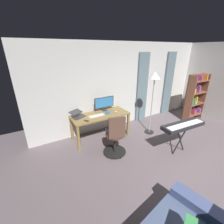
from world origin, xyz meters
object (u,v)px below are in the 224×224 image
at_px(bookshelf, 194,97).
at_px(floor_lamp, 154,84).
at_px(laptop, 78,115).
at_px(cell_phone_by_monitor, 87,121).
at_px(computer_mouse, 116,112).
at_px(mug_coffee, 108,113).
at_px(piano_keyboard, 183,126).
at_px(computer_keyboard, 97,116).
at_px(desk, 100,117).
at_px(office_chair, 115,137).
at_px(computer_monitor, 104,103).

height_order(bookshelf, floor_lamp, floor_lamp).
height_order(laptop, cell_phone_by_monitor, laptop).
relative_size(computer_mouse, mug_coffee, 0.78).
bearing_deg(computer_mouse, piano_keyboard, 121.20).
height_order(computer_keyboard, mug_coffee, mug_coffee).
bearing_deg(computer_keyboard, mug_coffee, 173.13).
bearing_deg(computer_keyboard, bookshelf, 172.65).
height_order(computer_keyboard, cell_phone_by_monitor, computer_keyboard).
height_order(desk, computer_mouse, computer_mouse).
distance_m(cell_phone_by_monitor, bookshelf, 3.93).
distance_m(cell_phone_by_monitor, piano_keyboard, 2.33).
bearing_deg(floor_lamp, mug_coffee, -18.83).
bearing_deg(bookshelf, office_chair, 6.40).
height_order(desk, office_chair, office_chair).
bearing_deg(office_chair, computer_monitor, 92.03).
xyz_separation_m(cell_phone_by_monitor, piano_keyboard, (-1.85, 1.42, 0.01)).
bearing_deg(office_chair, laptop, 133.84).
height_order(laptop, floor_lamp, floor_lamp).
distance_m(computer_keyboard, floor_lamp, 1.80).
distance_m(laptop, mug_coffee, 0.82).
relative_size(computer_keyboard, bookshelf, 0.26).
bearing_deg(floor_lamp, computer_monitor, -31.74).
bearing_deg(floor_lamp, office_chair, 15.08).
height_order(piano_keyboard, floor_lamp, floor_lamp).
xyz_separation_m(bookshelf, floor_lamp, (2.02, -0.00, 0.70)).
height_order(cell_phone_by_monitor, piano_keyboard, piano_keyboard).
distance_m(computer_keyboard, laptop, 0.50).
bearing_deg(laptop, office_chair, 91.70).
xyz_separation_m(desk, mug_coffee, (-0.20, 0.09, 0.13)).
height_order(computer_mouse, bookshelf, bookshelf).
relative_size(office_chair, computer_mouse, 10.67).
bearing_deg(mug_coffee, desk, -25.24).
distance_m(piano_keyboard, floor_lamp, 1.36).
bearing_deg(computer_monitor, floor_lamp, 148.26).
height_order(office_chair, computer_keyboard, office_chair).
xyz_separation_m(desk, bookshelf, (-3.44, 0.51, 0.19)).
xyz_separation_m(cell_phone_by_monitor, bookshelf, (-3.92, 0.31, 0.10)).
bearing_deg(floor_lamp, desk, -19.75).
bearing_deg(computer_keyboard, computer_monitor, -144.48).
height_order(computer_keyboard, bookshelf, bookshelf).
height_order(desk, bookshelf, bookshelf).
relative_size(office_chair, computer_keyboard, 2.48).
xyz_separation_m(desk, piano_keyboard, (-1.37, 1.62, 0.10)).
xyz_separation_m(computer_mouse, floor_lamp, (-0.97, 0.42, 0.78)).
bearing_deg(computer_keyboard, computer_mouse, 175.98).
distance_m(computer_monitor, floor_lamp, 1.49).
xyz_separation_m(desk, laptop, (0.59, -0.15, 0.14)).
bearing_deg(cell_phone_by_monitor, mug_coffee, 163.28).
height_order(cell_phone_by_monitor, bookshelf, bookshelf).
relative_size(desk, cell_phone_by_monitor, 11.07).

